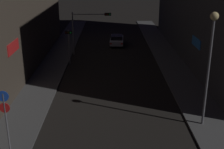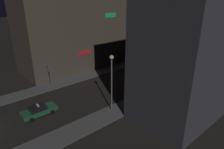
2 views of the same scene
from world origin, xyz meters
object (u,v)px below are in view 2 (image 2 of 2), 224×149
taxi (39,110)px  traffic_light_left_kerb (128,56)px  sign_pole_left (48,74)px  traffic_light_overhead (147,49)px  far_car (173,62)px  street_lamp_near_block (112,73)px

taxi → traffic_light_left_kerb: 22.68m
taxi → sign_pole_left: bearing=146.8°
traffic_light_overhead → traffic_light_left_kerb: size_ratio=1.35×
traffic_light_overhead → sign_pole_left: (-3.20, -21.37, -1.31)m
sign_pole_left → taxi: bearing=-33.2°
far_car → street_lamp_near_block: (5.42, -22.92, 4.78)m
sign_pole_left → traffic_light_left_kerb: bearing=85.5°
traffic_light_overhead → sign_pole_left: traffic_light_overhead is taller
sign_pole_left → far_car: bearing=75.3°
traffic_light_overhead → taxi: bearing=-81.7°
far_car → sign_pole_left: sign_pole_left is taller
taxi → traffic_light_overhead: (-3.78, 25.95, 3.12)m
far_car → traffic_light_overhead: bearing=-126.8°
taxi → traffic_light_overhead: traffic_light_overhead is taller
traffic_light_overhead → street_lamp_near_block: street_lamp_near_block is taller
taxi → sign_pole_left: 8.54m
taxi → far_car: taxi is taller
traffic_light_overhead → traffic_light_left_kerb: bearing=-114.2°
traffic_light_left_kerb → sign_pole_left: (-1.37, -17.30, -0.25)m
sign_pole_left → street_lamp_near_block: bearing=15.2°
sign_pole_left → street_lamp_near_block: (12.29, 3.35, 2.96)m
traffic_light_left_kerb → sign_pole_left: 17.35m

